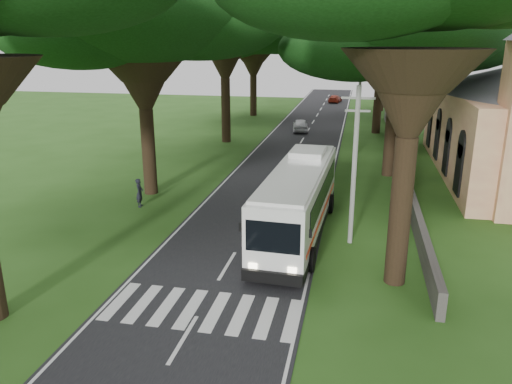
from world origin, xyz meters
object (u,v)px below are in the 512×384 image
(pole_far, at_px, (360,88))
(distant_car_a, at_px, (300,125))
(pole_near, at_px, (354,164))
(coach_bus, at_px, (298,199))
(distant_car_c, at_px, (335,99))
(pedestrian, at_px, (140,193))
(pole_mid, at_px, (358,109))

(pole_far, xyz_separation_m, distant_car_a, (-6.30, -8.83, -3.44))
(pole_near, height_order, distant_car_a, pole_near)
(coach_bus, xyz_separation_m, distant_car_c, (-1.09, 57.80, -1.37))
(pole_near, xyz_separation_m, pedestrian, (-13.03, 3.18, -3.28))
(distant_car_a, bearing_deg, pole_mid, 112.34)
(pole_mid, xyz_separation_m, distant_car_a, (-6.30, 11.17, -3.44))
(pole_near, distance_m, coach_bus, 3.60)
(pole_near, height_order, distant_car_c, pole_near)
(pole_mid, distance_m, distant_car_a, 13.28)
(pole_far, xyz_separation_m, distant_car_c, (-3.89, 18.37, -3.56))
(pole_mid, xyz_separation_m, coach_bus, (-2.80, -19.43, -2.18))
(pole_near, xyz_separation_m, distant_car_a, (-6.30, 31.17, -3.44))
(pedestrian, bearing_deg, pole_far, -29.33)
(pole_far, bearing_deg, pole_near, -90.00)
(pole_far, height_order, distant_car_a, pole_far)
(coach_bus, height_order, distant_car_a, coach_bus)
(distant_car_c, height_order, pedestrian, pedestrian)
(pole_mid, distance_m, pole_far, 20.00)
(coach_bus, distance_m, distant_car_c, 57.82)
(coach_bus, bearing_deg, pedestrian, 168.20)
(pole_far, relative_size, coach_bus, 0.63)
(pole_mid, distance_m, coach_bus, 19.75)
(distant_car_c, xyz_separation_m, pedestrian, (-9.14, -55.19, 0.28))
(distant_car_a, relative_size, distant_car_c, 1.02)
(pole_far, bearing_deg, pedestrian, -109.48)
(pole_far, bearing_deg, pole_mid, -90.00)
(pole_far, distance_m, pedestrian, 39.19)
(pole_near, bearing_deg, pole_far, 90.00)
(distant_car_a, bearing_deg, distant_car_c, -102.15)
(pole_far, distance_m, distant_car_c, 19.11)
(pole_mid, bearing_deg, distant_car_c, 95.79)
(coach_bus, bearing_deg, pole_far, 88.46)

